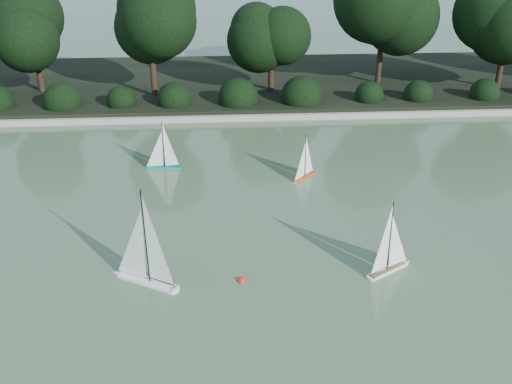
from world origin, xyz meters
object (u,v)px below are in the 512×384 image
(sailboat_teal, at_px, (160,161))
(race_buoy, at_px, (242,281))
(sailboat_white_a, at_px, (141,267))
(sailboat_orange, at_px, (303,172))
(sailboat_white_b, at_px, (392,259))

(sailboat_teal, bearing_deg, race_buoy, -70.44)
(sailboat_white_a, bearing_deg, race_buoy, -3.96)
(sailboat_orange, height_order, race_buoy, sailboat_orange)
(sailboat_white_b, height_order, sailboat_orange, sailboat_white_b)
(sailboat_white_a, xyz_separation_m, sailboat_white_b, (4.44, 0.06, -0.07))
(sailboat_white_a, bearing_deg, sailboat_orange, 50.45)
(sailboat_white_a, xyz_separation_m, race_buoy, (1.74, -0.12, -0.30))
(sailboat_white_a, distance_m, sailboat_orange, 5.37)
(sailboat_white_b, height_order, race_buoy, sailboat_white_b)
(sailboat_teal, xyz_separation_m, race_buoy, (1.83, -5.14, -0.21))
(sailboat_white_b, relative_size, race_buoy, 9.31)
(sailboat_white_b, xyz_separation_m, sailboat_orange, (-1.02, 4.08, -0.05))
(sailboat_teal, distance_m, race_buoy, 5.46)
(sailboat_teal, relative_size, race_buoy, 8.30)
(sailboat_white_a, relative_size, sailboat_teal, 1.45)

